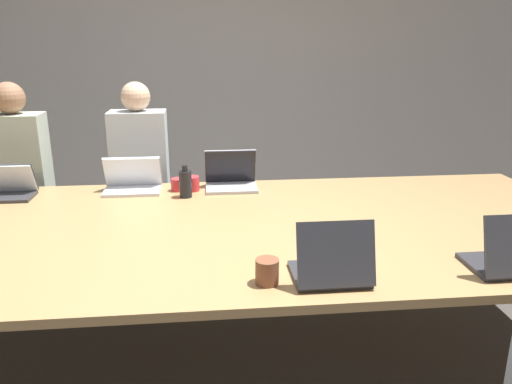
% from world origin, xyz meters
% --- Properties ---
extents(ground_plane, '(24.00, 24.00, 0.00)m').
position_xyz_m(ground_plane, '(0.00, 0.00, 0.00)').
color(ground_plane, '#4C4742').
extents(curtain_wall, '(12.00, 0.06, 2.80)m').
position_xyz_m(curtain_wall, '(0.00, 2.62, 1.40)').
color(curtain_wall, '#BCB7B2').
rests_on(curtain_wall, ground_plane).
extents(conference_table, '(4.20, 1.70, 0.76)m').
position_xyz_m(conference_table, '(0.00, 0.00, 0.72)').
color(conference_table, tan).
rests_on(conference_table, ground_plane).
extents(laptop_far_midleft, '(0.36, 0.22, 0.22)m').
position_xyz_m(laptop_far_midleft, '(-0.50, 0.69, 0.83)').
color(laptop_far_midleft, silver).
rests_on(laptop_far_midleft, conference_table).
extents(person_far_midleft, '(0.40, 0.24, 1.42)m').
position_xyz_m(person_far_midleft, '(-0.51, 1.14, 0.69)').
color(person_far_midleft, '#2D2D38').
rests_on(person_far_midleft, ground_plane).
extents(cup_far_midleft, '(0.09, 0.09, 0.08)m').
position_xyz_m(cup_far_midleft, '(-0.22, 0.66, 0.80)').
color(cup_far_midleft, red).
rests_on(cup_far_midleft, conference_table).
extents(laptop_far_left, '(0.35, 0.22, 0.21)m').
position_xyz_m(laptop_far_left, '(-1.27, 0.63, 0.82)').
color(laptop_far_left, '#333338').
rests_on(laptop_far_left, conference_table).
extents(person_far_left, '(0.40, 0.24, 1.43)m').
position_xyz_m(person_far_left, '(-1.34, 1.09, 0.70)').
color(person_far_left, '#2D2D38').
rests_on(person_far_left, ground_plane).
extents(laptop_near_midright, '(0.31, 0.27, 0.27)m').
position_xyz_m(laptop_near_midright, '(0.46, -0.67, 0.84)').
color(laptop_near_midright, '#333338').
rests_on(laptop_near_midright, conference_table).
extents(cup_near_midright, '(0.10, 0.10, 0.10)m').
position_xyz_m(cup_near_midright, '(0.20, -0.66, 0.81)').
color(cup_near_midright, brown).
rests_on(cup_near_midright, conference_table).
extents(laptop_far_center, '(0.34, 0.25, 0.25)m').
position_xyz_m(laptop_far_center, '(0.13, 0.70, 0.83)').
color(laptop_far_center, '#B7B7BC').
rests_on(laptop_far_center, conference_table).
extents(cup_far_center, '(0.09, 0.09, 0.09)m').
position_xyz_m(cup_far_center, '(-0.12, 0.65, 0.81)').
color(cup_far_center, red).
rests_on(cup_far_center, conference_table).
extents(bottle_far_center, '(0.08, 0.08, 0.20)m').
position_xyz_m(bottle_far_center, '(-0.16, 0.52, 0.85)').
color(bottle_far_center, black).
rests_on(bottle_far_center, conference_table).
extents(stapler, '(0.10, 0.16, 0.05)m').
position_xyz_m(stapler, '(0.52, -0.29, 0.79)').
color(stapler, black).
rests_on(stapler, conference_table).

